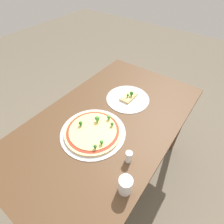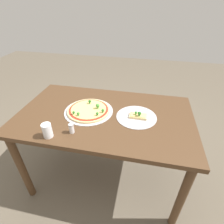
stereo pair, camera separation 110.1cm
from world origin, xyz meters
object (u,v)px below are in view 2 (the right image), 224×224
(pizza_tray_slice, at_px, (137,116))
(condiment_shaker, at_px, (71,128))
(pizza_tray_whole, at_px, (89,110))
(drinking_cup, at_px, (47,130))
(dining_table, at_px, (105,123))

(pizza_tray_slice, distance_m, condiment_shaker, 0.51)
(pizza_tray_whole, height_order, condiment_shaker, condiment_shaker)
(pizza_tray_whole, xyz_separation_m, condiment_shaker, (0.03, 0.27, 0.02))
(drinking_cup, bearing_deg, condiment_shaker, -153.48)
(pizza_tray_slice, relative_size, drinking_cup, 3.09)
(dining_table, relative_size, pizza_tray_slice, 4.43)
(dining_table, distance_m, drinking_cup, 0.48)
(dining_table, relative_size, condiment_shaker, 19.29)
(pizza_tray_whole, height_order, pizza_tray_slice, pizza_tray_whole)
(dining_table, distance_m, pizza_tray_slice, 0.28)
(pizza_tray_whole, height_order, drinking_cup, drinking_cup)
(pizza_tray_slice, xyz_separation_m, drinking_cup, (0.57, 0.34, 0.04))
(pizza_tray_slice, bearing_deg, drinking_cup, 31.31)
(dining_table, distance_m, pizza_tray_whole, 0.17)
(condiment_shaker, bearing_deg, pizza_tray_slice, -147.22)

